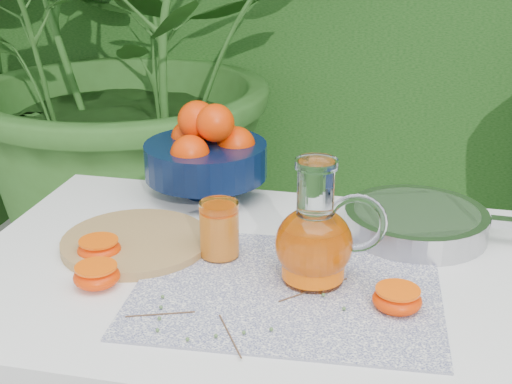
% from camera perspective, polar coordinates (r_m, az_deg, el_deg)
% --- Properties ---
extents(potted_plant_left, '(2.50, 2.50, 1.77)m').
position_cam_1_polar(potted_plant_left, '(2.58, -9.81, 11.80)').
color(potted_plant_left, '#305D1F').
rests_on(potted_plant_left, ground).
extents(white_table, '(1.00, 0.70, 0.75)m').
position_cam_1_polar(white_table, '(1.27, -0.20, -9.24)').
color(white_table, white).
rests_on(white_table, ground).
extents(placemat, '(0.51, 0.41, 0.00)m').
position_cam_1_polar(placemat, '(1.16, 2.51, -7.74)').
color(placemat, '#0D124D').
rests_on(placemat, white_table).
extents(cutting_board, '(0.35, 0.35, 0.02)m').
position_cam_1_polar(cutting_board, '(1.31, -9.58, -3.99)').
color(cutting_board, '#AB834D').
rests_on(cutting_board, white_table).
extents(fruit_bowl, '(0.31, 0.31, 0.20)m').
position_cam_1_polar(fruit_bowl, '(1.50, -3.98, 3.20)').
color(fruit_bowl, black).
rests_on(fruit_bowl, white_table).
extents(juice_pitcher, '(0.19, 0.14, 0.21)m').
position_cam_1_polar(juice_pitcher, '(1.15, 4.78, -3.85)').
color(juice_pitcher, white).
rests_on(juice_pitcher, white_table).
extents(juice_tumbler, '(0.08, 0.08, 0.10)m').
position_cam_1_polar(juice_tumbler, '(1.24, -2.95, -3.12)').
color(juice_tumbler, white).
rests_on(juice_tumbler, white_table).
extents(saute_pan, '(0.47, 0.28, 0.05)m').
position_cam_1_polar(saute_pan, '(1.36, 12.84, -2.30)').
color(saute_pan, '#A8A8AD').
rests_on(saute_pan, white_table).
extents(orange_halves, '(0.60, 0.18, 0.04)m').
position_cam_1_polar(orange_halves, '(1.17, -5.21, -6.51)').
color(orange_halves, '#EE4002').
rests_on(orange_halves, white_table).
extents(thyme_sprigs, '(0.32, 0.26, 0.01)m').
position_cam_1_polar(thyme_sprigs, '(1.09, -1.31, -9.48)').
color(thyme_sprigs, '#503624').
rests_on(thyme_sprigs, white_table).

